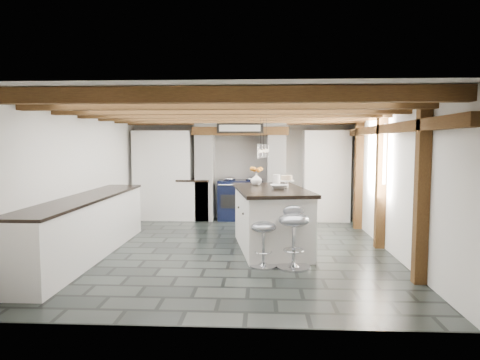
{
  "coord_description": "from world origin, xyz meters",
  "views": [
    {
      "loc": [
        0.47,
        -6.87,
        1.74
      ],
      "look_at": [
        0.1,
        0.4,
        1.1
      ],
      "focal_mm": 32.0,
      "sensor_mm": 36.0,
      "label": 1
    }
  ],
  "objects_px": {
    "bar_stool_near": "(294,230)",
    "bar_stool_far": "(263,235)",
    "range_cooker": "(241,199)",
    "kitchen_island": "(271,218)"
  },
  "relations": [
    {
      "from": "bar_stool_near",
      "to": "bar_stool_far",
      "type": "relative_size",
      "value": 1.2
    },
    {
      "from": "range_cooker",
      "to": "bar_stool_far",
      "type": "xyz_separation_m",
      "value": [
        0.5,
        -3.66,
        -0.02
      ]
    },
    {
      "from": "bar_stool_far",
      "to": "range_cooker",
      "type": "bearing_deg",
      "value": 102.84
    },
    {
      "from": "range_cooker",
      "to": "kitchen_island",
      "type": "xyz_separation_m",
      "value": [
        0.62,
        -2.64,
        0.05
      ]
    },
    {
      "from": "kitchen_island",
      "to": "bar_stool_near",
      "type": "bearing_deg",
      "value": -83.96
    },
    {
      "from": "bar_stool_near",
      "to": "range_cooker",
      "type": "bearing_deg",
      "value": 101.73
    },
    {
      "from": "bar_stool_near",
      "to": "bar_stool_far",
      "type": "height_order",
      "value": "bar_stool_near"
    },
    {
      "from": "kitchen_island",
      "to": "bar_stool_far",
      "type": "xyz_separation_m",
      "value": [
        -0.12,
        -1.02,
        -0.06
      ]
    },
    {
      "from": "bar_stool_near",
      "to": "bar_stool_far",
      "type": "bearing_deg",
      "value": 171.16
    },
    {
      "from": "kitchen_island",
      "to": "bar_stool_near",
      "type": "height_order",
      "value": "kitchen_island"
    }
  ]
}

